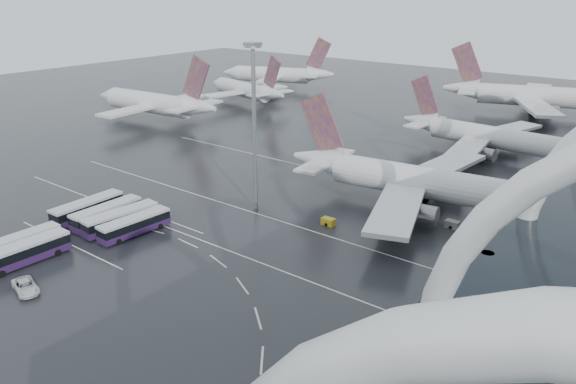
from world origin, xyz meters
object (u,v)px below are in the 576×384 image
Objects in this scene: jet_remote_west at (156,104)px; jet_remote_mid at (247,90)px; van_curve_a at (26,286)px; bus_row_far_a at (21,243)px; bus_row_near_d at (135,225)px; gse_cart_belly_e at (411,201)px; airliner_gate_b at (492,138)px; airliner_gate_c at (539,97)px; jet_remote_far at (279,75)px; bus_row_near_b at (106,213)px; bus_row_far_b at (24,252)px; gse_cart_belly_b at (452,224)px; gse_cart_belly_d at (489,237)px; airliner_main at (428,184)px; floodlight_mast at (254,109)px; bus_row_near_a at (87,208)px; gse_cart_belly_c at (328,222)px; bus_row_near_c at (121,219)px.

jet_remote_west reaches higher than jet_remote_mid.
bus_row_far_a is at bearing 78.35° from van_curve_a.
bus_row_near_d is 50.26m from gse_cart_belly_e.
jet_remote_west is at bearing -159.77° from airliner_gate_b.
airliner_gate_c is 10.67× the size of van_curve_a.
jet_remote_far is 3.46× the size of bus_row_near_b.
bus_row_far_b reaches higher than gse_cart_belly_b.
gse_cart_belly_d is (115.61, -89.02, -4.66)m from jet_remote_far.
jet_remote_mid is at bearing 149.63° from gse_cart_belly_e.
jet_remote_west is 82.51m from bus_row_near_d.
airliner_main is at bearing -32.61° from bus_row_far_b.
airliner_gate_c is 138.85m from bus_row_near_d.
van_curve_a is at bearing -123.12° from airliner_main.
floodlight_mast is at bearing 145.40° from jet_remote_mid.
bus_row_far_a is 5.22× the size of gse_cart_belly_e.
bus_row_near_a reaches higher than van_curve_a.
airliner_gate_b is 1.68× the size of floodlight_mast.
jet_remote_far is 129.01m from floodlight_mast.
airliner_gate_b is 59.55m from gse_cart_belly_c.
jet_remote_mid is 3.22× the size of bus_row_near_d.
bus_row_near_b is at bearing 131.03° from jet_remote_mid.
jet_remote_west reaches higher than airliner_gate_b.
jet_remote_far reaches higher than gse_cart_belly_b.
airliner_gate_c is at bearing 88.58° from gse_cart_belly_c.
jet_remote_mid reaches higher than gse_cart_belly_e.
jet_remote_mid reaches higher than airliner_gate_b.
bus_row_near_b is 5.68× the size of gse_cart_belly_c.
airliner_gate_b is 90.32m from bus_row_near_b.
airliner_gate_b is 88.71m from bus_row_near_c.
van_curve_a is 66.67m from gse_cart_belly_b.
airliner_main is 104.62m from jet_remote_mid.
bus_row_near_b is 3.99m from bus_row_near_c.
bus_row_near_a is (45.64, -92.59, -2.80)m from jet_remote_mid.
gse_cart_belly_d is at bearing -66.93° from airliner_gate_b.
gse_cart_belly_c is 18.78m from gse_cart_belly_e.
floodlight_mast is (20.85, 21.29, 16.99)m from bus_row_near_a.
van_curve_a is (61.39, -112.52, -3.83)m from jet_remote_mid.
bus_row_near_d is 5.57× the size of gse_cart_belly_c.
bus_row_near_d is at bearing 98.15° from jet_remote_far.
bus_row_near_a reaches higher than bus_row_near_c.
gse_cart_belly_d is 18.27m from gse_cart_belly_e.
bus_row_near_c is 35.23m from gse_cart_belly_c.
jet_remote_far reaches higher than bus_row_far_b.
bus_row_near_b is at bearing 12.42° from bus_row_far_b.
van_curve_a is at bearing -143.76° from bus_row_near_a.
jet_remote_west is 79.09m from floodlight_mast.
airliner_gate_b is 1.12× the size of jet_remote_far.
airliner_gate_c is 4.50× the size of bus_row_far_b.
bus_row_near_d is at bearing 23.82° from van_curve_a.
van_curve_a is (11.25, -20.70, -0.97)m from bus_row_near_b.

